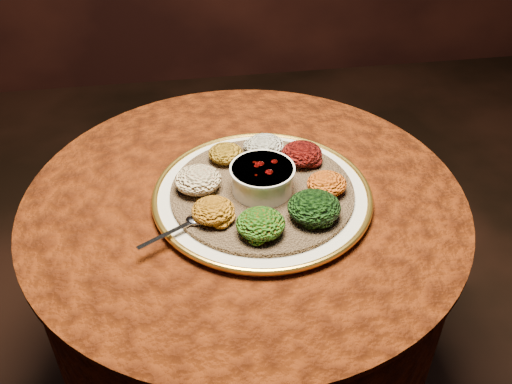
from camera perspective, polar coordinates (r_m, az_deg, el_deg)
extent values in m
cylinder|color=black|center=(1.77, -0.85, -18.66)|extent=(0.44, 0.44, 0.04)
cylinder|color=black|center=(1.51, -0.97, -12.07)|extent=(0.12, 0.12, 0.68)
cylinder|color=black|center=(1.26, -1.14, -1.60)|extent=(0.80, 0.80, 0.04)
cylinder|color=#491906|center=(1.36, -1.07, -6.29)|extent=(0.93, 0.93, 0.34)
cylinder|color=#491906|center=(1.24, -1.16, -0.64)|extent=(0.96, 0.96, 0.01)
cylinder|color=beige|center=(1.22, 0.62, -0.45)|extent=(0.56, 0.56, 0.02)
torus|color=gold|center=(1.22, 0.62, -0.19)|extent=(0.47, 0.47, 0.01)
cylinder|color=olive|center=(1.21, 0.63, 0.07)|extent=(0.47, 0.47, 0.01)
cylinder|color=white|center=(1.19, 0.64, 1.33)|extent=(0.13, 0.13, 0.06)
cylinder|color=white|center=(1.18, 0.64, 2.31)|extent=(0.14, 0.14, 0.01)
cylinder|color=#560405|center=(1.18, 0.64, 1.99)|extent=(0.11, 0.11, 0.01)
ellipsoid|color=silver|center=(1.13, -5.90, -2.71)|extent=(0.05, 0.03, 0.01)
cube|color=silver|center=(1.11, -8.92, -4.20)|extent=(0.12, 0.07, 0.00)
ellipsoid|color=beige|center=(1.30, 0.88, 4.65)|extent=(0.09, 0.08, 0.04)
ellipsoid|color=black|center=(1.28, 4.59, 3.85)|extent=(0.09, 0.09, 0.04)
ellipsoid|color=#BF6D0F|center=(1.20, 7.09, 0.83)|extent=(0.08, 0.08, 0.04)
ellipsoid|color=black|center=(1.13, 5.84, -1.52)|extent=(0.11, 0.10, 0.05)
ellipsoid|color=#9D340A|center=(1.09, 0.46, -3.19)|extent=(0.10, 0.09, 0.05)
ellipsoid|color=#B0630F|center=(1.13, -4.31, -1.85)|extent=(0.09, 0.08, 0.04)
ellipsoid|color=maroon|center=(1.20, -5.82, 1.21)|extent=(0.10, 0.09, 0.05)
ellipsoid|color=#A26D13|center=(1.29, -3.06, 3.88)|extent=(0.08, 0.07, 0.04)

